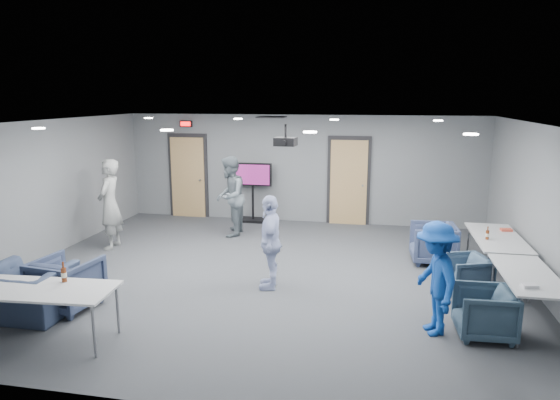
% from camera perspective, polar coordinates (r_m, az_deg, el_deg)
% --- Properties ---
extents(floor, '(9.00, 9.00, 0.00)m').
position_cam_1_polar(floor, '(9.09, -1.53, -8.47)').
color(floor, '#34373B').
rests_on(floor, ground).
extents(ceiling, '(9.00, 9.00, 0.00)m').
position_cam_1_polar(ceiling, '(8.54, -1.63, 8.78)').
color(ceiling, silver).
rests_on(ceiling, wall_back).
extents(wall_back, '(9.00, 0.02, 2.70)m').
position_cam_1_polar(wall_back, '(12.59, 2.43, 3.57)').
color(wall_back, slate).
rests_on(wall_back, floor).
extents(wall_front, '(9.00, 0.02, 2.70)m').
position_cam_1_polar(wall_front, '(5.04, -11.74, -9.34)').
color(wall_front, slate).
rests_on(wall_front, floor).
extents(wall_left, '(0.02, 8.00, 2.70)m').
position_cam_1_polar(wall_left, '(10.64, -25.96, 0.86)').
color(wall_left, slate).
rests_on(wall_left, floor).
extents(wall_right, '(0.02, 8.00, 2.70)m').
position_cam_1_polar(wall_right, '(8.90, 27.97, -1.25)').
color(wall_right, slate).
rests_on(wall_right, floor).
extents(door_left, '(1.06, 0.17, 2.24)m').
position_cam_1_polar(door_left, '(13.37, -10.44, 2.64)').
color(door_left, black).
rests_on(door_left, wall_back).
extents(door_right, '(1.06, 0.17, 2.24)m').
position_cam_1_polar(door_right, '(12.47, 7.85, 2.07)').
color(door_right, black).
rests_on(door_right, wall_back).
extents(exit_sign, '(0.32, 0.08, 0.16)m').
position_cam_1_polar(exit_sign, '(13.21, -10.70, 8.56)').
color(exit_sign, black).
rests_on(exit_sign, wall_back).
extents(hvac_diffuser, '(0.60, 0.60, 0.03)m').
position_cam_1_polar(hvac_diffuser, '(11.38, -0.97, 9.46)').
color(hvac_diffuser, black).
rests_on(hvac_diffuser, ceiling).
extents(downlights, '(6.18, 3.78, 0.02)m').
position_cam_1_polar(downlights, '(8.54, -1.63, 8.68)').
color(downlights, white).
rests_on(downlights, ceiling).
extents(person_a, '(0.53, 0.74, 1.89)m').
position_cam_1_polar(person_a, '(10.95, -18.88, -0.47)').
color(person_a, gray).
rests_on(person_a, floor).
extents(person_b, '(0.77, 0.95, 1.82)m').
position_cam_1_polar(person_b, '(11.39, -5.75, 0.41)').
color(person_b, slate).
rests_on(person_b, floor).
extents(person_c, '(0.51, 0.97, 1.58)m').
position_cam_1_polar(person_c, '(8.26, -1.09, -4.81)').
color(person_c, silver).
rests_on(person_c, floor).
extents(person_d, '(0.81, 1.11, 1.54)m').
position_cam_1_polar(person_d, '(7.02, 17.34, -8.54)').
color(person_d, '#174399').
rests_on(person_d, floor).
extents(chair_right_a, '(0.87, 0.85, 0.76)m').
position_cam_1_polar(chair_right_a, '(10.04, 17.10, -4.75)').
color(chair_right_a, '#394463').
rests_on(chair_right_a, floor).
extents(chair_right_b, '(0.86, 0.85, 0.62)m').
position_cam_1_polar(chair_right_b, '(8.72, 20.39, -7.97)').
color(chair_right_b, '#36495D').
rests_on(chair_right_b, floor).
extents(chair_right_c, '(0.77, 0.75, 0.67)m').
position_cam_1_polar(chair_right_c, '(7.30, 22.30, -11.81)').
color(chair_right_c, '#344859').
rests_on(chair_right_c, floor).
extents(chair_front_a, '(0.95, 0.97, 0.79)m').
position_cam_1_polar(chair_front_a, '(8.24, -23.19, -8.72)').
color(chair_front_a, '#333D58').
rests_on(chair_front_a, floor).
extents(chair_front_b, '(1.15, 1.01, 0.75)m').
position_cam_1_polar(chair_front_b, '(8.16, -27.01, -9.42)').
color(chair_front_b, '#313D56').
rests_on(chair_front_b, floor).
extents(table_right_a, '(0.80, 1.92, 0.73)m').
position_cam_1_polar(table_right_a, '(9.57, 23.57, -4.11)').
color(table_right_a, silver).
rests_on(table_right_a, floor).
extents(table_right_b, '(0.72, 1.73, 0.73)m').
position_cam_1_polar(table_right_b, '(7.81, 26.49, -7.89)').
color(table_right_b, silver).
rests_on(table_right_b, floor).
extents(table_front_left, '(2.01, 0.95, 0.73)m').
position_cam_1_polar(table_front_left, '(7.22, -25.92, -9.35)').
color(table_front_left, silver).
rests_on(table_front_left, floor).
extents(bottle_front, '(0.07, 0.07, 0.27)m').
position_cam_1_polar(bottle_front, '(7.26, -23.47, -7.82)').
color(bottle_front, '#622910').
rests_on(bottle_front, table_front_left).
extents(bottle_right, '(0.06, 0.06, 0.23)m').
position_cam_1_polar(bottle_right, '(9.29, 22.61, -3.68)').
color(bottle_right, '#622910').
rests_on(bottle_right, table_right_a).
extents(snack_box, '(0.21, 0.15, 0.04)m').
position_cam_1_polar(snack_box, '(10.02, 24.44, -3.12)').
color(snack_box, '#CE4933').
rests_on(snack_box, table_right_a).
extents(wrapper, '(0.21, 0.16, 0.04)m').
position_cam_1_polar(wrapper, '(7.27, 26.62, -8.76)').
color(wrapper, silver).
rests_on(wrapper, table_right_b).
extents(tv_stand, '(0.98, 0.47, 1.50)m').
position_cam_1_polar(tv_stand, '(12.66, -3.14, 1.32)').
color(tv_stand, black).
rests_on(tv_stand, floor).
extents(projector, '(0.37, 0.35, 0.36)m').
position_cam_1_polar(projector, '(8.40, 0.64, 6.71)').
color(projector, black).
rests_on(projector, ceiling).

